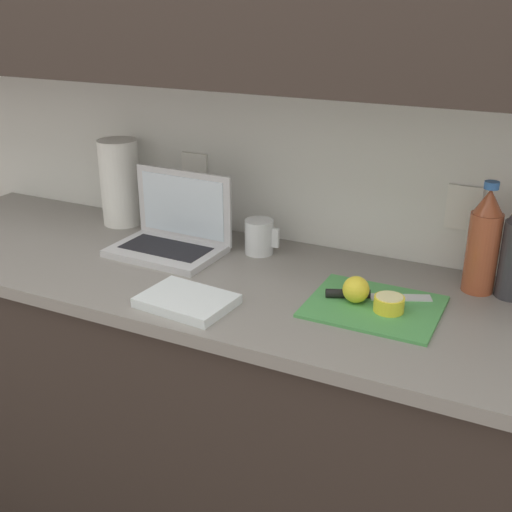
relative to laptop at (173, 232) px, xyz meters
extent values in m
cube|color=white|center=(0.17, 0.26, 0.31)|extent=(5.20, 0.06, 2.60)
cube|color=white|center=(-0.05, 0.22, 0.12)|extent=(0.09, 0.01, 0.12)
cube|color=white|center=(0.78, 0.22, 0.12)|extent=(0.09, 0.01, 0.12)
cube|color=#332823|center=(0.17, -0.09, -0.54)|extent=(2.03, 0.60, 0.90)
cube|color=gray|center=(0.17, -0.09, -0.07)|extent=(2.09, 0.64, 0.03)
cube|color=#9EA3A8|center=(-0.61, -0.06, -0.14)|extent=(0.42, 0.41, 0.16)
cube|color=silver|center=(0.00, -0.04, -0.05)|extent=(0.32, 0.22, 0.02)
cube|color=black|center=(0.00, -0.04, -0.03)|extent=(0.26, 0.13, 0.00)
cube|color=silver|center=(0.00, 0.06, 0.07)|extent=(0.33, 0.02, 0.21)
cube|color=silver|center=(0.00, 0.05, 0.07)|extent=(0.28, 0.01, 0.18)
cube|color=#4C9E51|center=(0.64, -0.11, -0.05)|extent=(0.31, 0.26, 0.01)
cube|color=silver|center=(0.69, -0.04, -0.05)|extent=(0.15, 0.09, 0.00)
cylinder|color=black|center=(0.57, -0.09, -0.04)|extent=(0.11, 0.06, 0.02)
cylinder|color=yellow|center=(0.68, -0.12, -0.03)|extent=(0.07, 0.07, 0.04)
cylinder|color=#F4EAA3|center=(0.68, -0.12, -0.01)|extent=(0.06, 0.06, 0.00)
sphere|color=yellow|center=(0.60, -0.11, -0.01)|extent=(0.07, 0.07, 0.07)
cylinder|color=#A34C2D|center=(0.85, 0.11, 0.05)|extent=(0.08, 0.08, 0.21)
cone|color=#A34C2D|center=(0.85, 0.11, 0.18)|extent=(0.07, 0.07, 0.06)
cylinder|color=#3366B2|center=(0.85, 0.11, 0.23)|extent=(0.04, 0.04, 0.02)
cylinder|color=silver|center=(0.24, 0.09, 0.00)|extent=(0.08, 0.08, 0.10)
cube|color=silver|center=(0.29, 0.09, 0.00)|extent=(0.02, 0.01, 0.06)
cylinder|color=white|center=(-0.28, 0.13, 0.08)|extent=(0.13, 0.13, 0.28)
cube|color=white|center=(0.23, -0.29, -0.04)|extent=(0.23, 0.18, 0.02)
camera|label=1|loc=(1.00, -1.48, 0.66)|focal=45.00mm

